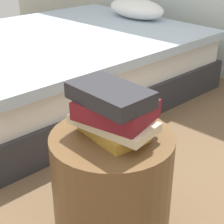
{
  "coord_description": "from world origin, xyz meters",
  "views": [
    {
      "loc": [
        0.75,
        -0.81,
        1.12
      ],
      "look_at": [
        0.0,
        0.0,
        0.57
      ],
      "focal_mm": 58.2,
      "sensor_mm": 36.0,
      "label": 1
    }
  ],
  "objects_px": {
    "side_table": "(112,190)",
    "book_cream": "(114,123)",
    "bed": "(62,64)",
    "book_maroon": "(116,110)",
    "book_charcoal": "(109,95)",
    "book_ochre": "(112,130)"
  },
  "relations": [
    {
      "from": "bed",
      "to": "book_ochre",
      "type": "bearing_deg",
      "value": -28.57
    },
    {
      "from": "bed",
      "to": "book_maroon",
      "type": "xyz_separation_m",
      "value": [
        1.29,
        -0.82,
        0.34
      ]
    },
    {
      "from": "book_maroon",
      "to": "side_table",
      "type": "bearing_deg",
      "value": -129.1
    },
    {
      "from": "side_table",
      "to": "book_cream",
      "type": "height_order",
      "value": "book_cream"
    },
    {
      "from": "book_maroon",
      "to": "book_charcoal",
      "type": "bearing_deg",
      "value": -123.66
    },
    {
      "from": "book_cream",
      "to": "side_table",
      "type": "bearing_deg",
      "value": -159.69
    },
    {
      "from": "book_ochre",
      "to": "book_charcoal",
      "type": "bearing_deg",
      "value": -79.52
    },
    {
      "from": "bed",
      "to": "book_cream",
      "type": "xyz_separation_m",
      "value": [
        1.29,
        -0.83,
        0.3
      ]
    },
    {
      "from": "side_table",
      "to": "book_ochre",
      "type": "xyz_separation_m",
      "value": [
        -0.0,
        0.01,
        0.26
      ]
    },
    {
      "from": "book_cream",
      "to": "book_charcoal",
      "type": "bearing_deg",
      "value": -133.52
    },
    {
      "from": "book_cream",
      "to": "book_maroon",
      "type": "distance_m",
      "value": 0.05
    },
    {
      "from": "book_cream",
      "to": "book_charcoal",
      "type": "distance_m",
      "value": 0.11
    },
    {
      "from": "book_maroon",
      "to": "book_charcoal",
      "type": "relative_size",
      "value": 0.89
    },
    {
      "from": "book_ochre",
      "to": "book_cream",
      "type": "bearing_deg",
      "value": -0.07
    },
    {
      "from": "side_table",
      "to": "book_charcoal",
      "type": "xyz_separation_m",
      "value": [
        -0.0,
        -0.01,
        0.4
      ]
    },
    {
      "from": "bed",
      "to": "book_charcoal",
      "type": "distance_m",
      "value": 1.58
    },
    {
      "from": "bed",
      "to": "book_ochre",
      "type": "xyz_separation_m",
      "value": [
        1.28,
        -0.83,
        0.26
      ]
    },
    {
      "from": "bed",
      "to": "side_table",
      "type": "distance_m",
      "value": 1.53
    },
    {
      "from": "side_table",
      "to": "book_ochre",
      "type": "height_order",
      "value": "book_ochre"
    },
    {
      "from": "side_table",
      "to": "book_maroon",
      "type": "xyz_separation_m",
      "value": [
        0.01,
        0.01,
        0.34
      ]
    },
    {
      "from": "bed",
      "to": "book_maroon",
      "type": "bearing_deg",
      "value": -28.17
    },
    {
      "from": "book_ochre",
      "to": "bed",
      "type": "bearing_deg",
      "value": 156.79
    }
  ]
}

